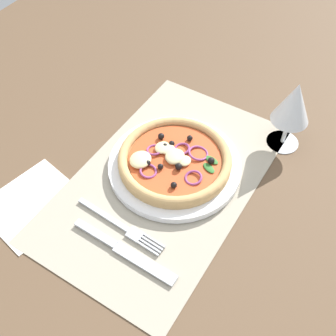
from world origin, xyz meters
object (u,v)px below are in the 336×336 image
at_px(fork, 124,227).
at_px(napkin, 33,203).
at_px(pizza, 174,159).
at_px(wine_glass, 294,105).
at_px(plate, 174,165).
at_px(knife, 125,251).

height_order(fork, napkin, fork).
relative_size(pizza, napkin, 1.36).
relative_size(fork, wine_glass, 1.21).
bearing_deg(napkin, wine_glass, 139.52).
bearing_deg(plate, wine_glass, 139.39).
bearing_deg(knife, plate, 98.13).
xyz_separation_m(fork, knife, (0.04, 0.03, 0.00)).
relative_size(fork, napkin, 1.16).
xyz_separation_m(pizza, wine_glass, (-0.17, 0.15, 0.07)).
xyz_separation_m(plate, knife, (0.20, 0.02, -0.00)).
relative_size(plate, pizza, 1.18).
bearing_deg(napkin, pizza, 139.67).
bearing_deg(napkin, knife, 92.07).
distance_m(knife, wine_glass, 0.40).
distance_m(fork, wine_glass, 0.38).
bearing_deg(pizza, fork, -0.85).
height_order(plate, wine_glass, wine_glass).
height_order(fork, knife, knife).
relative_size(pizza, wine_glass, 1.43).
height_order(knife, napkin, knife).
xyz_separation_m(knife, napkin, (0.01, -0.20, -0.00)).
bearing_deg(fork, pizza, 92.31).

